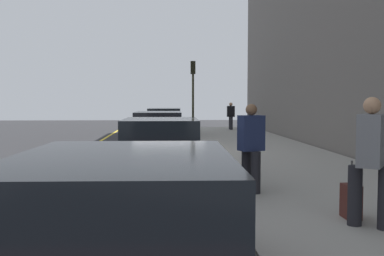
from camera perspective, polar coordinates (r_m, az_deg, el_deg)
ground_plane at (r=15.87m, az=-2.97°, el=-3.41°), size 56.00×56.00×0.00m
sidewalk at (r=16.21m, az=8.79°, el=-3.03°), size 28.00×4.60×0.15m
lane_stripe_centre at (r=16.18m, az=-14.40°, el=-3.36°), size 28.00×0.14×0.01m
parked_car_maroon at (r=3.69m, az=-8.39°, el=-14.77°), size 4.31×1.97×1.51m
parked_car_charcoal at (r=10.01m, az=-3.95°, el=-3.12°), size 4.14×1.94×1.51m
parked_car_red at (r=16.15m, az=-4.26°, el=-0.58°), size 4.79×1.95×1.51m
parked_car_black at (r=23.17m, az=-3.47°, el=0.66°), size 4.61×2.02×1.51m
pedestrian_black_coat at (r=27.26m, az=4.95°, el=1.64°), size 0.54×0.45×1.64m
pedestrian_navy_coat at (r=8.71m, az=7.51°, el=-2.16°), size 0.54×0.53×1.70m
pedestrian_grey_coat at (r=6.66m, az=21.75°, el=-3.60°), size 0.58×0.53×1.81m
traffic_light_pole at (r=24.88m, az=0.12°, el=5.63°), size 0.35×0.26×3.92m
rolling_suitcase at (r=7.21m, az=19.53°, el=-8.74°), size 0.34×0.22×0.87m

